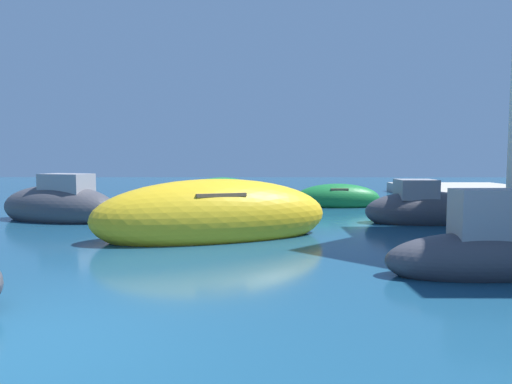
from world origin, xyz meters
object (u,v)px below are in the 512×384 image
moored_boat_6 (337,198)px  moored_boat_3 (424,210)px  moored_boat_4 (59,206)px  moored_boat_0 (214,217)px  moored_boat_7 (219,193)px  moored_boat_8 (481,252)px

moored_boat_6 → moored_boat_3: bearing=110.9°
moored_boat_3 → moored_boat_4: size_ratio=0.82×
moored_boat_0 → moored_boat_7: (-0.69, 8.81, -0.13)m
moored_boat_0 → moored_boat_3: size_ratio=1.73×
moored_boat_7 → moored_boat_8: bearing=62.8°
moored_boat_4 → moored_boat_7: 7.32m
moored_boat_3 → moored_boat_0: bearing=-156.6°
moored_boat_0 → moored_boat_7: 8.84m
moored_boat_3 → moored_boat_6: moored_boat_3 is taller
moored_boat_8 → moored_boat_7: bearing=-68.0°
moored_boat_7 → moored_boat_3: bearing=85.7°
moored_boat_3 → moored_boat_8: bearing=-101.1°
moored_boat_7 → moored_boat_8: size_ratio=1.42×
moored_boat_3 → moored_boat_4: (-11.10, 0.45, 0.05)m
moored_boat_6 → moored_boat_7: (-4.86, 1.79, 0.06)m
moored_boat_4 → moored_boat_8: moored_boat_4 is taller
moored_boat_0 → moored_boat_6: size_ratio=1.80×
moored_boat_3 → moored_boat_4: 11.11m
moored_boat_7 → moored_boat_6: bearing=108.7°
moored_boat_0 → moored_boat_3: (6.00, 2.53, -0.11)m
moored_boat_0 → moored_boat_6: bearing=40.2°
moored_boat_3 → moored_boat_8: size_ratio=1.14×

